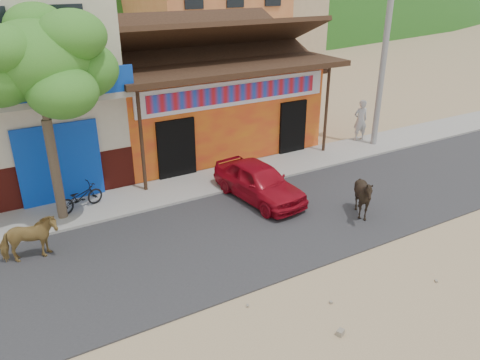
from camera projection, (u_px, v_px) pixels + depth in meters
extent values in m
plane|color=#9E825B|center=(304.00, 274.00, 11.53)|extent=(120.00, 120.00, 0.00)
cube|color=#28282B|center=(251.00, 229.00, 13.51)|extent=(60.00, 5.00, 0.04)
cube|color=gray|center=(200.00, 184.00, 16.26)|extent=(60.00, 2.00, 0.12)
cube|color=orange|center=(200.00, 103.00, 19.64)|extent=(8.00, 6.00, 3.60)
cylinder|color=gray|center=(385.00, 47.00, 18.34)|extent=(0.24, 0.24, 8.00)
imported|color=olive|center=(29.00, 239.00, 11.81)|extent=(1.46, 0.75, 1.20)
imported|color=black|center=(364.00, 197.00, 13.87)|extent=(1.48, 1.39, 1.36)
imported|color=#A00B1A|center=(259.00, 181.00, 15.04)|extent=(1.84, 3.73, 1.22)
imported|color=black|center=(80.00, 197.00, 14.29)|extent=(1.59, 0.98, 0.79)
imported|color=#B9B9B9|center=(360.00, 120.00, 20.07)|extent=(0.72, 0.55, 1.76)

